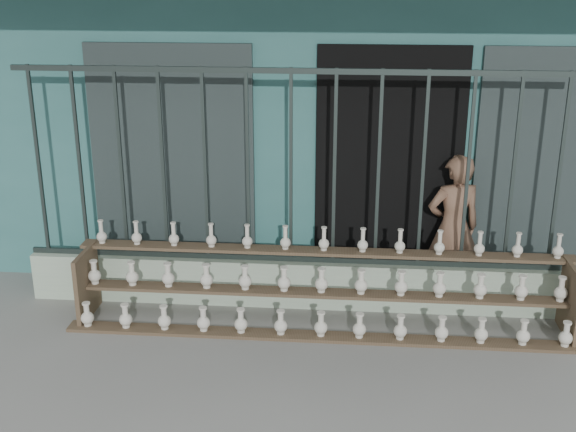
{
  "coord_description": "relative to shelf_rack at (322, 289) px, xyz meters",
  "views": [
    {
      "loc": [
        0.53,
        -4.94,
        3.07
      ],
      "look_at": [
        0.0,
        1.0,
        1.0
      ],
      "focal_mm": 45.0,
      "sensor_mm": 36.0,
      "label": 1
    }
  ],
  "objects": [
    {
      "name": "ground",
      "position": [
        -0.31,
        -0.88,
        -0.36
      ],
      "size": [
        60.0,
        60.0,
        0.0
      ],
      "primitive_type": "plane",
      "color": "slate"
    },
    {
      "name": "workshop_building",
      "position": [
        -0.31,
        3.35,
        1.26
      ],
      "size": [
        7.4,
        6.6,
        3.21
      ],
      "color": "#306764",
      "rests_on": "ground"
    },
    {
      "name": "parapet_wall",
      "position": [
        -0.31,
        0.42,
        -0.14
      ],
      "size": [
        5.0,
        0.2,
        0.45
      ],
      "primitive_type": "cube",
      "color": "#A8BFA3",
      "rests_on": "ground"
    },
    {
      "name": "security_fence",
      "position": [
        -0.31,
        0.42,
        0.99
      ],
      "size": [
        5.0,
        0.04,
        1.8
      ],
      "color": "#283330",
      "rests_on": "parapet_wall"
    },
    {
      "name": "shelf_rack",
      "position": [
        0.0,
        0.0,
        0.0
      ],
      "size": [
        4.5,
        0.68,
        0.85
      ],
      "color": "brown",
      "rests_on": "ground"
    },
    {
      "name": "elderly_woman",
      "position": [
        1.21,
        0.71,
        0.36
      ],
      "size": [
        0.6,
        0.47,
        1.44
      ],
      "primitive_type": "imported",
      "rotation": [
        0.0,
        0.0,
        3.4
      ],
      "color": "brown",
      "rests_on": "ground"
    }
  ]
}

